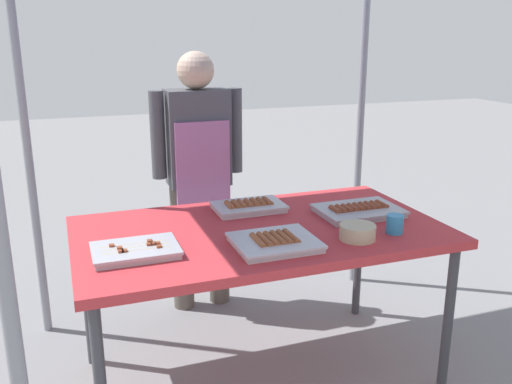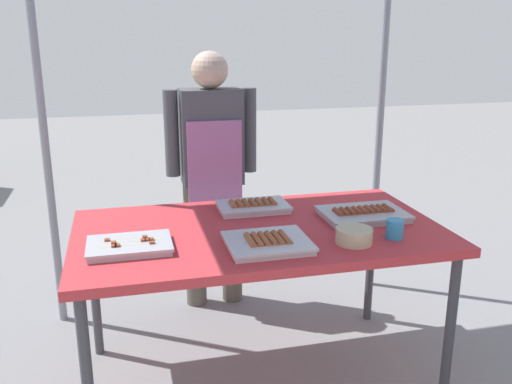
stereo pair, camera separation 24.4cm
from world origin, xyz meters
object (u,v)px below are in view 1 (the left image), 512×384
tray_meat_skewers (136,250)px  vendor_woman (198,163)px  tray_pork_links (275,242)px  tray_spring_rolls (249,206)px  drink_cup_near_edge (395,224)px  stall_table (260,239)px  tray_grilled_sausages (359,210)px  condiment_bowl (357,232)px

tray_meat_skewers → vendor_woman: 1.06m
tray_pork_links → vendor_woman: 1.04m
tray_meat_skewers → vendor_woman: size_ratio=0.22×
tray_spring_rolls → drink_cup_near_edge: (0.48, -0.51, 0.02)m
stall_table → tray_spring_rolls: size_ratio=4.76×
stall_table → tray_grilled_sausages: bearing=2.0°
drink_cup_near_edge → stall_table: bearing=153.6°
tray_pork_links → tray_grilled_sausages: bearing=25.2°
tray_meat_skewers → tray_pork_links: bearing=-10.9°
tray_spring_rolls → drink_cup_near_edge: size_ratio=4.16×
drink_cup_near_edge → vendor_woman: 1.22m
tray_pork_links → condiment_bowl: condiment_bowl is taller
tray_meat_skewers → tray_pork_links: 0.55m
drink_cup_near_edge → tray_grilled_sausages: bearing=93.2°
tray_pork_links → drink_cup_near_edge: size_ratio=4.10×
tray_grilled_sausages → tray_meat_skewers: (-1.06, -0.14, -0.00)m
tray_meat_skewers → tray_spring_rolls: 0.70m
stall_table → tray_meat_skewers: 0.58m
tray_pork_links → tray_meat_skewers: bearing=169.1°
tray_pork_links → drink_cup_near_edge: 0.54m
tray_grilled_sausages → vendor_woman: 0.98m
tray_grilled_sausages → stall_table: bearing=-178.0°
tray_meat_skewers → drink_cup_near_edge: bearing=-7.0°
tray_grilled_sausages → vendor_woman: size_ratio=0.26×
tray_meat_skewers → tray_pork_links: size_ratio=0.99×
condiment_bowl → vendor_woman: bearing=110.5°
stall_table → vendor_woman: bearing=95.0°
tray_grilled_sausages → drink_cup_near_edge: drink_cup_near_edge is taller
stall_table → tray_grilled_sausages: size_ratio=4.18×
stall_table → tray_spring_rolls: 0.26m
tray_spring_rolls → condiment_bowl: size_ratio=2.23×
tray_meat_skewers → condiment_bowl: 0.90m
stall_table → condiment_bowl: size_ratio=10.60×
tray_spring_rolls → tray_meat_skewers: bearing=-147.7°
stall_table → vendor_woman: (-0.07, 0.81, 0.17)m
tray_spring_rolls → vendor_woman: (-0.11, 0.56, 0.10)m
stall_table → condiment_bowl: condiment_bowl is taller
vendor_woman → tray_meat_skewers: bearing=62.5°
tray_meat_skewers → drink_cup_near_edge: size_ratio=4.07×
tray_meat_skewers → vendor_woman: vendor_woman is taller
drink_cup_near_edge → tray_spring_rolls: bearing=133.6°
tray_meat_skewers → tray_pork_links: (0.54, -0.10, 0.00)m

